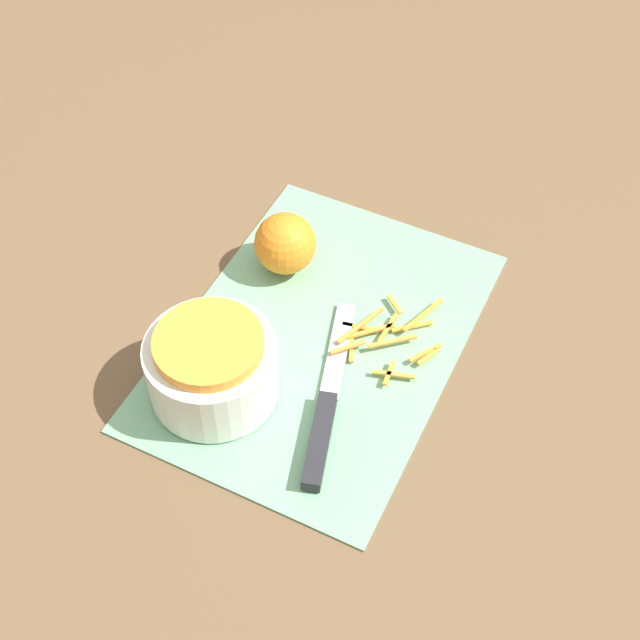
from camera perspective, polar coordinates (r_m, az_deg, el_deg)
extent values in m
plane|color=brown|center=(1.04, 0.00, -1.26)|extent=(4.00, 4.00, 0.00)
cube|color=#75AD84|center=(1.03, 0.00, -1.16)|extent=(0.44, 0.31, 0.01)
cylinder|color=silver|center=(0.96, -6.91, -3.12)|extent=(0.14, 0.14, 0.07)
cylinder|color=orange|center=(0.93, -7.15, -1.59)|extent=(0.12, 0.12, 0.02)
cube|color=#232328|center=(0.94, -0.03, -7.70)|extent=(0.11, 0.05, 0.02)
cube|color=#B2B2B7|center=(1.02, 1.17, -1.93)|extent=(0.14, 0.06, 0.00)
sphere|color=orange|center=(1.08, -2.25, 4.92)|extent=(0.08, 0.08, 0.08)
cube|color=orange|center=(1.02, 1.94, -1.92)|extent=(0.04, 0.02, 0.00)
cube|color=gold|center=(1.06, 4.80, 1.01)|extent=(0.02, 0.03, 0.00)
cube|color=orange|center=(1.02, 4.66, -1.37)|extent=(0.04, 0.05, 0.00)
cube|color=#F99A33|center=(1.04, 5.91, -0.41)|extent=(0.04, 0.04, 0.00)
cube|color=orange|center=(1.02, 6.92, -2.35)|extent=(0.03, 0.02, 0.00)
cube|color=orange|center=(1.03, 2.62, -0.33)|extent=(0.07, 0.03, 0.00)
cube|color=orange|center=(1.04, 4.35, -0.54)|extent=(0.05, 0.01, 0.00)
cube|color=orange|center=(1.00, 4.45, -3.40)|extent=(0.03, 0.01, 0.00)
cube|color=orange|center=(1.05, 6.61, 0.33)|extent=(0.07, 0.03, 0.00)
cube|color=orange|center=(1.04, 2.59, -0.47)|extent=(0.01, 0.04, 0.00)
cube|color=orange|center=(1.01, 1.79, -1.75)|extent=(0.04, 0.03, 0.00)
cube|color=orange|center=(1.03, 3.13, -0.75)|extent=(0.05, 0.05, 0.00)
cube|color=gold|center=(1.00, 4.74, -3.48)|extent=(0.02, 0.05, 0.00)
cube|color=orange|center=(1.02, 6.75, -2.10)|extent=(0.04, 0.03, 0.00)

